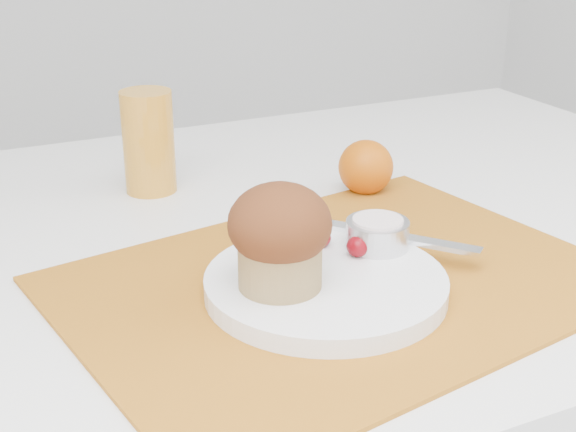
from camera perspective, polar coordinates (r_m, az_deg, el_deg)
name	(u,v)px	position (r m, az deg, el deg)	size (l,w,h in m)	color
placemat	(339,283)	(0.75, 3.66, -4.76)	(0.50, 0.36, 0.00)	#AA6317
plate	(326,284)	(0.73, 2.70, -4.88)	(0.22, 0.22, 0.02)	white
ramekin	(377,234)	(0.78, 6.37, -1.28)	(0.06, 0.06, 0.03)	silver
cream	(378,221)	(0.77, 6.41, -0.39)	(0.05, 0.05, 0.01)	white
raspberry_near	(322,238)	(0.78, 2.42, -1.58)	(0.02, 0.02, 0.02)	#5C0209
raspberry_far	(358,246)	(0.76, 5.00, -2.15)	(0.02, 0.02, 0.02)	#4F0207
butter_knife	(383,234)	(0.80, 6.77, -1.31)	(0.20, 0.02, 0.00)	white
orange	(366,167)	(0.97, 5.55, 3.47)	(0.07, 0.07, 0.07)	#CB5B07
juice_glass	(149,142)	(0.98, -9.89, 5.21)	(0.06, 0.06, 0.12)	orange
muffin	(280,235)	(0.68, -0.59, -1.38)	(0.09, 0.09, 0.09)	#A2824E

